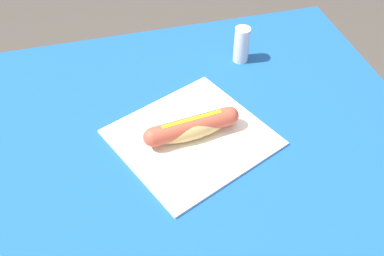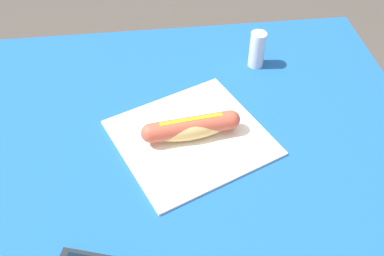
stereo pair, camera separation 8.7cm
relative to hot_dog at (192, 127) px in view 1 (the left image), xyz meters
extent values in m
cylinder|color=brown|center=(-0.36, -0.29, -0.41)|extent=(0.07, 0.07, 0.69)
cube|color=brown|center=(0.07, 0.03, -0.05)|extent=(1.02, 0.80, 0.03)
cube|color=#19519E|center=(0.07, 0.03, -0.03)|extent=(1.08, 0.86, 0.00)
cube|color=white|center=(0.00, 0.00, -0.03)|extent=(0.36, 0.35, 0.01)
ellipsoid|color=#DBB26B|center=(0.00, 0.00, 0.00)|extent=(0.16, 0.06, 0.05)
cylinder|color=#BC4C38|center=(0.00, 0.00, 0.00)|extent=(0.16, 0.06, 0.04)
sphere|color=#BC4C38|center=(0.08, 0.01, 0.00)|extent=(0.04, 0.04, 0.04)
sphere|color=#BC4C38|center=(-0.08, -0.01, 0.00)|extent=(0.04, 0.04, 0.04)
cube|color=yellow|center=(0.00, 0.00, 0.02)|extent=(0.12, 0.02, 0.00)
cylinder|color=silver|center=(-0.18, -0.22, 0.01)|extent=(0.04, 0.04, 0.09)
camera|label=1|loc=(0.16, 0.59, 0.61)|focal=41.93mm
camera|label=2|loc=(0.07, 0.61, 0.61)|focal=41.93mm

